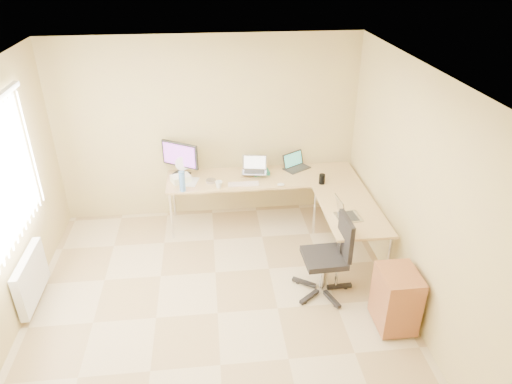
{
  "coord_description": "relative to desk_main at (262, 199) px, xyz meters",
  "views": [
    {
      "loc": [
        -0.0,
        -3.9,
        3.63
      ],
      "look_at": [
        0.55,
        1.1,
        0.9
      ],
      "focal_mm": 32.57,
      "sensor_mm": 36.0,
      "label": 1
    }
  ],
  "objects": [
    {
      "name": "radiator",
      "position": [
        -2.75,
        -1.45,
        -0.02
      ],
      "size": [
        0.09,
        0.8,
        0.55
      ],
      "primitive_type": "cube",
      "color": "white",
      "rests_on": "ground"
    },
    {
      "name": "laptop_black",
      "position": [
        0.52,
        0.2,
        0.48
      ],
      "size": [
        0.45,
        0.42,
        0.23
      ],
      "primitive_type": "cube",
      "rotation": [
        0.0,
        0.0,
        0.56
      ],
      "color": "#282525",
      "rests_on": "desk_main"
    },
    {
      "name": "papers",
      "position": [
        -1.0,
        -0.05,
        0.37
      ],
      "size": [
        0.26,
        0.32,
        0.01
      ],
      "primitive_type": "cube",
      "rotation": [
        0.0,
        0.0,
        -0.24
      ],
      "color": "white",
      "rests_on": "desk_main"
    },
    {
      "name": "book_stack",
      "position": [
        -0.02,
        0.16,
        0.39
      ],
      "size": [
        0.25,
        0.32,
        0.05
      ],
      "primitive_type": "cube",
      "rotation": [
        0.0,
        0.0,
        0.11
      ],
      "color": "#1F6E58",
      "rests_on": "desk_main"
    },
    {
      "name": "cabinet",
      "position": [
        1.13,
        -2.23,
        -0.01
      ],
      "size": [
        0.38,
        0.47,
        0.66
      ],
      "primitive_type": "cube",
      "rotation": [
        0.0,
        0.0,
        0.0
      ],
      "color": "brown",
      "rests_on": "ground"
    },
    {
      "name": "ceiling",
      "position": [
        -0.72,
        -1.85,
        2.24
      ],
      "size": [
        4.5,
        4.5,
        0.0
      ],
      "primitive_type": "plane",
      "rotation": [
        3.14,
        0.0,
        0.0
      ],
      "color": "white",
      "rests_on": "ground"
    },
    {
      "name": "office_chair",
      "position": [
        0.5,
        -1.61,
        0.14
      ],
      "size": [
        0.62,
        0.62,
        0.99
      ],
      "primitive_type": "cube",
      "rotation": [
        0.0,
        0.0,
        0.04
      ],
      "color": "black",
      "rests_on": "ground"
    },
    {
      "name": "laptop_center",
      "position": [
        -0.11,
        0.04,
        0.53
      ],
      "size": [
        0.38,
        0.31,
        0.22
      ],
      "primitive_type": "cube",
      "rotation": [
        0.0,
        0.0,
        -0.17
      ],
      "color": "#9A9CB0",
      "rests_on": "desk_main"
    },
    {
      "name": "window",
      "position": [
        -2.78,
        -1.45,
        1.19
      ],
      "size": [
        0.1,
        1.8,
        1.4
      ],
      "primitive_type": "cube",
      "color": "white",
      "rests_on": "wall_left"
    },
    {
      "name": "desk_return",
      "position": [
        0.98,
        -1.0,
        0.0
      ],
      "size": [
        0.7,
        1.3,
        0.73
      ],
      "primitive_type": "cube",
      "color": "tan",
      "rests_on": "ground"
    },
    {
      "name": "desk_fan",
      "position": [
        -1.1,
        0.2,
        0.49
      ],
      "size": [
        0.24,
        0.24,
        0.26
      ],
      "primitive_type": "cylinder",
      "rotation": [
        0.0,
        0.0,
        0.19
      ],
      "color": "white",
      "rests_on": "desk_main"
    },
    {
      "name": "mug",
      "position": [
        -0.62,
        -0.26,
        0.41
      ],
      "size": [
        0.13,
        0.13,
        0.09
      ],
      "primitive_type": "imported",
      "rotation": [
        0.0,
        0.0,
        0.43
      ],
      "color": "white",
      "rests_on": "desk_main"
    },
    {
      "name": "laptop_return",
      "position": [
        0.88,
        -1.19,
        0.48
      ],
      "size": [
        0.36,
        0.3,
        0.22
      ],
      "primitive_type": "cube",
      "rotation": [
        0.0,
        0.0,
        1.67
      ],
      "color": "#ADAEAF",
      "rests_on": "desk_return"
    },
    {
      "name": "wall_right",
      "position": [
        1.38,
        -1.85,
        0.93
      ],
      "size": [
        0.0,
        4.5,
        4.5
      ],
      "primitive_type": "plane",
      "rotation": [
        1.57,
        0.0,
        -1.57
      ],
      "color": "tan",
      "rests_on": "ground"
    },
    {
      "name": "floor",
      "position": [
        -0.72,
        -1.85,
        -0.36
      ],
      "size": [
        4.5,
        4.5,
        0.0
      ],
      "primitive_type": "plane",
      "color": "#C8B18A",
      "rests_on": "ground"
    },
    {
      "name": "mouse",
      "position": [
        0.21,
        -0.3,
        0.38
      ],
      "size": [
        0.12,
        0.09,
        0.04
      ],
      "primitive_type": "ellipsoid",
      "rotation": [
        0.0,
        0.0,
        -0.27
      ],
      "color": "white",
      "rests_on": "desk_main"
    },
    {
      "name": "water_bottle",
      "position": [
        -1.09,
        -0.3,
        0.5
      ],
      "size": [
        0.08,
        0.08,
        0.28
      ],
      "primitive_type": "cylinder",
      "rotation": [
        0.0,
        0.0,
        -0.03
      ],
      "color": "#4F81CC",
      "rests_on": "desk_main"
    },
    {
      "name": "monitor",
      "position": [
        -1.13,
        0.2,
        0.61
      ],
      "size": [
        0.57,
        0.45,
        0.48
      ],
      "primitive_type": "cube",
      "rotation": [
        0.0,
        0.0,
        -0.56
      ],
      "color": "#242424",
      "rests_on": "desk_main"
    },
    {
      "name": "cd_stack",
      "position": [
        -0.72,
        -0.09,
        0.38
      ],
      "size": [
        0.15,
        0.15,
        0.03
      ],
      "primitive_type": "cylinder",
      "rotation": [
        0.0,
        0.0,
        -0.09
      ],
      "color": "#AFACC0",
      "rests_on": "desk_main"
    },
    {
      "name": "desk_main",
      "position": [
        0.0,
        0.0,
        0.0
      ],
      "size": [
        2.65,
        0.7,
        0.73
      ],
      "primitive_type": "cube",
      "color": "tan",
      "rests_on": "ground"
    },
    {
      "name": "keyboard",
      "position": [
        -0.29,
        -0.22,
        0.37
      ],
      "size": [
        0.41,
        0.12,
        0.02
      ],
      "primitive_type": "cube",
      "rotation": [
        0.0,
        0.0,
        -0.01
      ],
      "color": "beige",
      "rests_on": "desk_main"
    },
    {
      "name": "white_box",
      "position": [
        -1.13,
        -0.03,
        0.41
      ],
      "size": [
        0.3,
        0.26,
        0.09
      ],
      "primitive_type": "cube",
      "rotation": [
        0.0,
        0.0,
        0.39
      ],
      "color": "white",
      "rests_on": "desk_main"
    },
    {
      "name": "wall_back",
      "position": [
        -0.72,
        0.4,
        0.93
      ],
      "size": [
        4.5,
        0.0,
        4.5
      ],
      "primitive_type": "plane",
      "rotation": [
        1.57,
        0.0,
        0.0
      ],
      "color": "tan",
      "rests_on": "ground"
    },
    {
      "name": "black_cup",
      "position": [
        0.77,
        -0.3,
        0.43
      ],
      "size": [
        0.1,
        0.1,
        0.14
      ],
      "primitive_type": "cylinder",
      "rotation": [
        0.0,
        0.0,
        -0.33
      ],
      "color": "black",
      "rests_on": "desk_main"
    }
  ]
}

